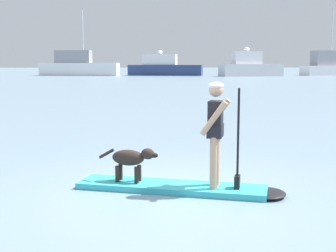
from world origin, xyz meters
name	(u,v)px	position (x,y,z in m)	size (l,w,h in m)	color
ground_plane	(171,190)	(0.00, 0.00, 0.00)	(400.00, 400.00, 0.00)	gray
paddleboard	(185,188)	(0.22, -0.06, 0.05)	(3.34, 1.57, 0.10)	#33B2BF
person_paddler	(216,127)	(0.68, -0.20, 1.04)	(0.67, 0.57, 1.63)	tan
dog	(131,159)	(-0.64, 0.19, 0.48)	(0.98, 0.39, 0.56)	#2D231E
moored_boat_port	(78,66)	(-11.07, 68.89, 1.54)	(12.89, 4.51, 10.34)	white
moored_boat_far_port	(164,67)	(2.86, 69.27, 1.30)	(12.41, 5.78, 4.08)	navy
moored_boat_outer	(250,67)	(15.82, 64.05, 1.44)	(9.93, 4.77, 4.44)	silver
moored_boat_center	(327,66)	(29.60, 68.27, 1.51)	(9.02, 4.82, 11.02)	white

